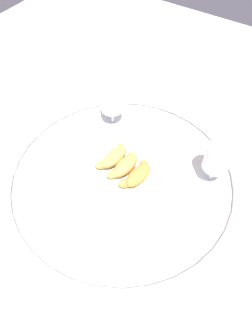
{
  "coord_description": "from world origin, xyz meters",
  "views": [
    {
      "loc": [
        -0.45,
        -0.31,
        0.77
      ],
      "look_at": [
        0.02,
        -0.0,
        0.03
      ],
      "focal_mm": 32.51,
      "sensor_mm": 36.0,
      "label": 1
    }
  ],
  "objects_px": {
    "croissant_large": "(137,175)",
    "sugar_packet": "(169,125)",
    "juice_glass_right": "(217,160)",
    "croissant_small": "(125,166)",
    "pastry_plate": "(126,172)",
    "croissant_extra": "(113,157)",
    "coffee_cup_near": "(122,239)",
    "folded_napkin": "(64,138)",
    "juice_glass_left": "(112,101)"
  },
  "relations": [
    {
      "from": "coffee_cup_near",
      "to": "folded_napkin",
      "type": "xyz_separation_m",
      "value": [
        0.2,
        0.38,
        -0.02
      ]
    },
    {
      "from": "pastry_plate",
      "to": "croissant_small",
      "type": "height_order",
      "value": "croissant_small"
    },
    {
      "from": "juice_glass_right",
      "to": "sugar_packet",
      "type": "height_order",
      "value": "juice_glass_right"
    },
    {
      "from": "juice_glass_right",
      "to": "folded_napkin",
      "type": "height_order",
      "value": "juice_glass_right"
    },
    {
      "from": "pastry_plate",
      "to": "sugar_packet",
      "type": "bearing_deg",
      "value": -2.61
    },
    {
      "from": "juice_glass_right",
      "to": "sugar_packet",
      "type": "bearing_deg",
      "value": 58.72
    },
    {
      "from": "juice_glass_left",
      "to": "juice_glass_right",
      "type": "height_order",
      "value": "same"
    },
    {
      "from": "pastry_plate",
      "to": "croissant_large",
      "type": "distance_m",
      "value": 0.05
    },
    {
      "from": "juice_glass_left",
      "to": "folded_napkin",
      "type": "height_order",
      "value": "juice_glass_left"
    },
    {
      "from": "pastry_plate",
      "to": "croissant_extra",
      "type": "relative_size",
      "value": 1.93
    },
    {
      "from": "pastry_plate",
      "to": "folded_napkin",
      "type": "distance_m",
      "value": 0.26
    },
    {
      "from": "croissant_large",
      "to": "sugar_packet",
      "type": "distance_m",
      "value": 0.27
    },
    {
      "from": "croissant_small",
      "to": "juice_glass_left",
      "type": "relative_size",
      "value": 0.97
    },
    {
      "from": "juice_glass_left",
      "to": "folded_napkin",
      "type": "xyz_separation_m",
      "value": [
        -0.16,
        0.09,
        -0.09
      ]
    },
    {
      "from": "croissant_large",
      "to": "folded_napkin",
      "type": "height_order",
      "value": "croissant_large"
    },
    {
      "from": "sugar_packet",
      "to": "folded_napkin",
      "type": "distance_m",
      "value": 0.37
    },
    {
      "from": "juice_glass_right",
      "to": "folded_napkin",
      "type": "relative_size",
      "value": 1.27
    },
    {
      "from": "croissant_small",
      "to": "juice_glass_right",
      "type": "height_order",
      "value": "juice_glass_right"
    },
    {
      "from": "croissant_large",
      "to": "croissant_extra",
      "type": "relative_size",
      "value": 1.0
    },
    {
      "from": "croissant_small",
      "to": "coffee_cup_near",
      "type": "bearing_deg",
      "value": -148.68
    },
    {
      "from": "croissant_extra",
      "to": "juice_glass_right",
      "type": "distance_m",
      "value": 0.31
    },
    {
      "from": "croissant_extra",
      "to": "coffee_cup_near",
      "type": "distance_m",
      "value": 0.27
    },
    {
      "from": "pastry_plate",
      "to": "coffee_cup_near",
      "type": "height_order",
      "value": "coffee_cup_near"
    },
    {
      "from": "pastry_plate",
      "to": "juice_glass_right",
      "type": "xyz_separation_m",
      "value": [
        0.13,
        -0.23,
        0.08
      ]
    },
    {
      "from": "croissant_small",
      "to": "juice_glass_right",
      "type": "bearing_deg",
      "value": -60.91
    },
    {
      "from": "croissant_extra",
      "to": "coffee_cup_near",
      "type": "relative_size",
      "value": 1.0
    },
    {
      "from": "croissant_small",
      "to": "juice_glass_right",
      "type": "xyz_separation_m",
      "value": [
        0.13,
        -0.23,
        0.05
      ]
    },
    {
      "from": "croissant_large",
      "to": "juice_glass_right",
      "type": "distance_m",
      "value": 0.23
    },
    {
      "from": "croissant_large",
      "to": "coffee_cup_near",
      "type": "xyz_separation_m",
      "value": [
        -0.19,
        -0.07,
        -0.01
      ]
    },
    {
      "from": "croissant_large",
      "to": "juice_glass_left",
      "type": "height_order",
      "value": "juice_glass_left"
    },
    {
      "from": "juice_glass_left",
      "to": "juice_glass_right",
      "type": "bearing_deg",
      "value": -95.63
    },
    {
      "from": "coffee_cup_near",
      "to": "croissant_large",
      "type": "bearing_deg",
      "value": 20.49
    },
    {
      "from": "croissant_large",
      "to": "folded_napkin",
      "type": "distance_m",
      "value": 0.31
    },
    {
      "from": "coffee_cup_near",
      "to": "folded_napkin",
      "type": "distance_m",
      "value": 0.43
    },
    {
      "from": "croissant_extra",
      "to": "coffee_cup_near",
      "type": "height_order",
      "value": "same"
    },
    {
      "from": "coffee_cup_near",
      "to": "juice_glass_left",
      "type": "distance_m",
      "value": 0.47
    },
    {
      "from": "croissant_large",
      "to": "juice_glass_right",
      "type": "height_order",
      "value": "juice_glass_right"
    },
    {
      "from": "coffee_cup_near",
      "to": "juice_glass_right",
      "type": "bearing_deg",
      "value": -18.8
    },
    {
      "from": "folded_napkin",
      "to": "croissant_large",
      "type": "bearing_deg",
      "value": -93.07
    },
    {
      "from": "sugar_packet",
      "to": "pastry_plate",
      "type": "bearing_deg",
      "value": -159.68
    },
    {
      "from": "croissant_extra",
      "to": "sugar_packet",
      "type": "bearing_deg",
      "value": -14.41
    },
    {
      "from": "pastry_plate",
      "to": "croissant_small",
      "type": "distance_m",
      "value": 0.03
    },
    {
      "from": "croissant_small",
      "to": "pastry_plate",
      "type": "bearing_deg",
      "value": -95.69
    },
    {
      "from": "croissant_small",
      "to": "coffee_cup_near",
      "type": "xyz_separation_m",
      "value": [
        -0.2,
        -0.12,
        -0.01
      ]
    },
    {
      "from": "croissant_small",
      "to": "sugar_packet",
      "type": "bearing_deg",
      "value": -3.31
    },
    {
      "from": "croissant_large",
      "to": "croissant_extra",
      "type": "bearing_deg",
      "value": 80.19
    },
    {
      "from": "coffee_cup_near",
      "to": "juice_glass_right",
      "type": "relative_size",
      "value": 0.97
    },
    {
      "from": "sugar_packet",
      "to": "folded_napkin",
      "type": "relative_size",
      "value": 0.45
    },
    {
      "from": "croissant_large",
      "to": "juice_glass_right",
      "type": "bearing_deg",
      "value": -52.96
    },
    {
      "from": "croissant_small",
      "to": "sugar_packet",
      "type": "distance_m",
      "value": 0.26
    }
  ]
}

